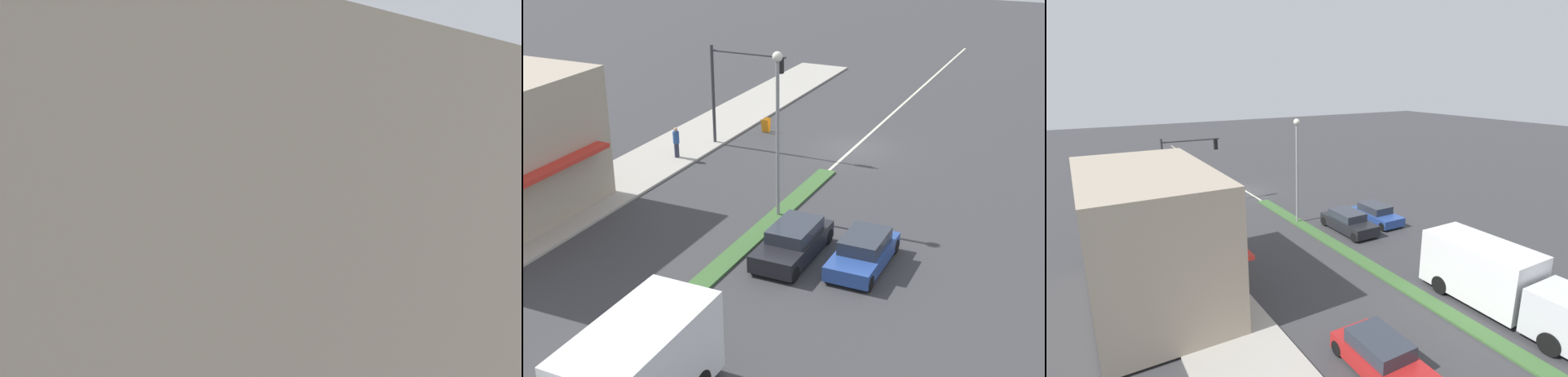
{
  "view_description": "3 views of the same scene",
  "coord_description": "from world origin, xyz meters",
  "views": [
    {
      "loc": [
        13.64,
        21.86,
        5.92
      ],
      "look_at": [
        1.05,
        5.85,
        2.15
      ],
      "focal_mm": 28.0,
      "sensor_mm": 36.0,
      "label": 1
    },
    {
      "loc": [
        -12.75,
        36.9,
        13.81
      ],
      "look_at": [
        -0.46,
        10.39,
        1.56
      ],
      "focal_mm": 50.0,
      "sensor_mm": 36.0,
      "label": 2
    },
    {
      "loc": [
        13.53,
        34.37,
        10.17
      ],
      "look_at": [
        -1.14,
        9.52,
        2.28
      ],
      "focal_mm": 28.0,
      "sensor_mm": 36.0,
      "label": 3
    }
  ],
  "objects": [
    {
      "name": "building_corner_store",
      "position": [
        10.9,
        15.94,
        3.22
      ],
      "size": [
        6.15,
        9.76,
        6.2
      ],
      "color": "tan",
      "rests_on": "sidewalk_right"
    },
    {
      "name": "warning_aframe_sign",
      "position": [
        5.82,
        -0.57,
        0.43
      ],
      "size": [
        0.45,
        0.53,
        0.84
      ],
      "color": "orange",
      "rests_on": "ground"
    },
    {
      "name": "sedan_dark",
      "position": [
        -2.2,
        13.28,
        0.66
      ],
      "size": [
        1.87,
        4.34,
        1.38
      ],
      "color": "black",
      "rests_on": "ground"
    },
    {
      "name": "street_lamp",
      "position": [
        0.0,
        10.04,
        4.78
      ],
      "size": [
        0.44,
        0.44,
        7.37
      ],
      "color": "gray",
      "rests_on": "median_strip"
    },
    {
      "name": "lane_marking_center",
      "position": [
        0.0,
        0.0,
        0.0
      ],
      "size": [
        0.16,
        60.0,
        0.01
      ],
      "primitive_type": "cube",
      "color": "beige",
      "rests_on": "ground"
    },
    {
      "name": "pedestrian",
      "position": [
        8.14,
        5.69,
        1.0
      ],
      "size": [
        0.34,
        0.34,
        1.68
      ],
      "color": "#282D42",
      "rests_on": "sidewalk_right"
    },
    {
      "name": "coupe_blue",
      "position": [
        -5.0,
        12.82,
        0.61
      ],
      "size": [
        1.83,
        4.05,
        1.29
      ],
      "color": "#284793",
      "rests_on": "ground"
    },
    {
      "name": "traffic_signal_main",
      "position": [
        6.12,
        2.57,
        3.9
      ],
      "size": [
        4.59,
        0.34,
        5.6
      ],
      "color": "#333338",
      "rests_on": "sidewalk_right"
    }
  ]
}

